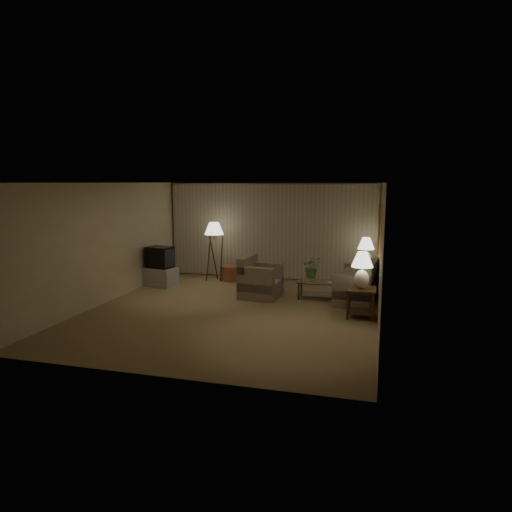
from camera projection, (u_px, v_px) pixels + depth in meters
The scene contains 16 objects.
ground at pixel (233, 310), 9.77m from camera, with size 7.00×7.00×0.00m, color olive.
room_shell at pixel (253, 223), 10.93m from camera, with size 6.04×7.02×2.72m.
sofa at pixel (357, 285), 10.52m from camera, with size 1.81×1.16×0.73m.
armchair at pixel (261, 281), 10.81m from camera, with size 1.06×1.02×0.77m.
side_table_near at pixel (361, 297), 9.19m from camera, with size 0.59×0.59×0.60m.
side_table_far at pixel (365, 273), 11.67m from camera, with size 0.54×0.45×0.60m.
table_lamp_near at pixel (362, 267), 9.09m from camera, with size 0.43×0.43×0.74m.
table_lamp_far at pixel (366, 249), 11.57m from camera, with size 0.42×0.42×0.73m.
coffee_table at pixel (318, 287), 10.66m from camera, with size 0.99×0.54×0.41m.
tv_cabinet at pixel (161, 277), 11.98m from camera, with size 0.92×0.68×0.50m, color #B3B2B5.
crt_tv at pixel (160, 257), 11.90m from camera, with size 0.73×0.59×0.55m, color black.
floor_lamp at pixel (214, 250), 12.59m from camera, with size 0.53×0.53×1.62m.
ottoman at pixel (232, 273), 12.75m from camera, with size 0.61×0.61×0.41m, color #975533.
vase at pixel (312, 278), 10.67m from camera, with size 0.15×0.15×0.15m, color white.
flowers at pixel (312, 265), 10.62m from camera, with size 0.44×0.38×0.49m, color #4D7A36.
book at pixel (328, 283), 10.48m from camera, with size 0.16×0.22×0.02m, color olive.
Camera 1 is at (2.92, -9.01, 2.71)m, focal length 32.00 mm.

